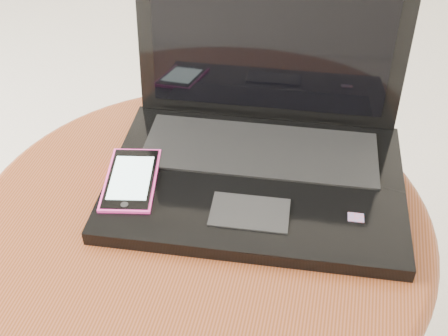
# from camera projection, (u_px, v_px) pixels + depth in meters

# --- Properties ---
(table) EXTENTS (0.61, 0.61, 0.49)m
(table) POSITION_uv_depth(u_px,v_px,m) (203.00, 265.00, 0.82)
(table) COLOR #5F2815
(table) RESTS_ON ground
(laptop) EXTENTS (0.42, 0.34, 0.26)m
(laptop) POSITION_uv_depth(u_px,v_px,m) (260.00, 139.00, 0.80)
(laptop) COLOR black
(laptop) RESTS_ON table
(phone_black) EXTENTS (0.11, 0.14, 0.01)m
(phone_black) POSITION_uv_depth(u_px,v_px,m) (151.00, 184.00, 0.79)
(phone_black) COLOR black
(phone_black) RESTS_ON table
(phone_pink) EXTENTS (0.09, 0.14, 0.02)m
(phone_pink) POSITION_uv_depth(u_px,v_px,m) (131.00, 181.00, 0.78)
(phone_pink) COLOR #FE38A4
(phone_pink) RESTS_ON phone_black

